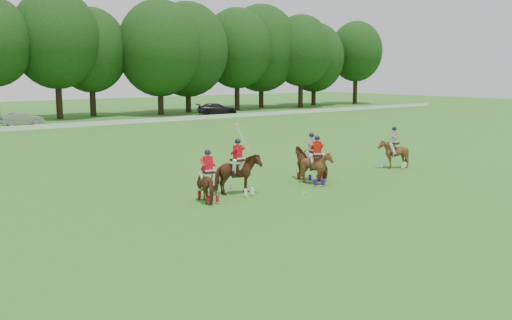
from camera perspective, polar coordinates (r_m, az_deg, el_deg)
ground at (r=22.20m, az=5.88°, el=-5.00°), size 180.00×180.00×0.00m
boundary_rail at (r=55.85m, az=-22.05°, el=3.02°), size 120.00×0.10×0.44m
car_mid at (r=60.40m, az=-22.33°, el=3.81°), size 3.94×1.37×1.30m
car_right at (r=69.99m, az=-3.93°, el=5.11°), size 5.24×3.76×1.41m
polo_red_a at (r=23.38m, az=-4.82°, el=-2.34°), size 1.10×1.81×2.17m
polo_red_b at (r=24.63m, az=-1.83°, el=-1.44°), size 2.00×1.80×2.99m
polo_red_c at (r=26.99m, az=6.09°, el=-0.69°), size 1.89×1.94×2.33m
polo_stripe_a at (r=28.06m, az=5.54°, el=-0.29°), size 1.54×2.13×2.34m
polo_stripe_b at (r=32.21m, az=13.58°, el=0.65°), size 1.76×1.85×2.31m
polo_ball at (r=25.05m, az=4.80°, el=-3.27°), size 0.09×0.09×0.09m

